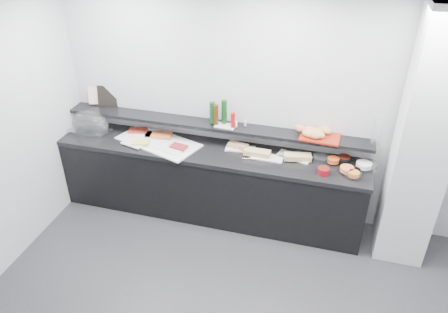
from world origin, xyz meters
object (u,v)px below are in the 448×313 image
(cloche_base, at_px, (90,131))
(sandwich_plate_mid, at_px, (267,157))
(carafe, at_px, (377,132))
(framed_print, at_px, (107,96))
(bread_tray, at_px, (320,137))
(condiment_tray, at_px, (225,126))

(cloche_base, bearing_deg, sandwich_plate_mid, 16.33)
(carafe, bearing_deg, sandwich_plate_mid, -171.27)
(framed_print, relative_size, carafe, 0.87)
(carafe, bearing_deg, cloche_base, -177.03)
(sandwich_plate_mid, bearing_deg, carafe, 9.91)
(framed_print, bearing_deg, bread_tray, -14.43)
(sandwich_plate_mid, relative_size, carafe, 1.18)
(framed_print, bearing_deg, sandwich_plate_mid, -19.72)
(sandwich_plate_mid, bearing_deg, framed_print, 173.39)
(condiment_tray, bearing_deg, carafe, 3.93)
(framed_print, bearing_deg, condiment_tray, -17.03)
(sandwich_plate_mid, bearing_deg, cloche_base, -178.77)
(cloche_base, xyz_separation_m, carafe, (3.32, 0.17, 0.38))
(sandwich_plate_mid, distance_m, condiment_tray, 0.60)
(sandwich_plate_mid, xyz_separation_m, condiment_tray, (-0.52, 0.15, 0.25))
(framed_print, height_order, bread_tray, framed_print)
(cloche_base, bearing_deg, carafe, 19.25)
(cloche_base, distance_m, bread_tray, 2.76)
(carafe, bearing_deg, bread_tray, -179.93)
(bread_tray, bearing_deg, cloche_base, -173.19)
(cloche_base, xyz_separation_m, framed_print, (0.14, 0.29, 0.36))
(sandwich_plate_mid, distance_m, bread_tray, 0.62)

